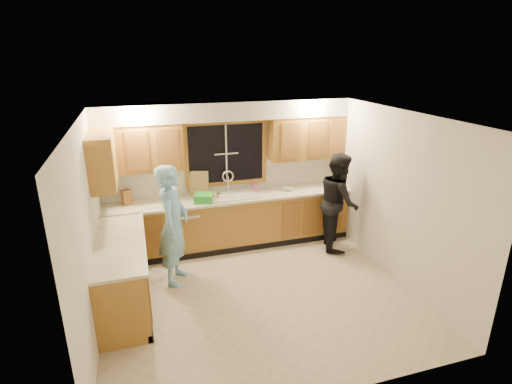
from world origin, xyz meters
TOP-DOWN VIEW (x-y plane):
  - floor at (0.00, 0.00)m, footprint 4.20×4.20m
  - ceiling at (0.00, 0.00)m, footprint 4.20×4.20m
  - wall_back at (0.00, 1.90)m, footprint 4.20×0.00m
  - wall_left at (-2.10, 0.00)m, footprint 0.00×3.80m
  - wall_right at (2.10, 0.00)m, footprint 0.00×3.80m
  - base_cabinets_back at (0.00, 1.60)m, footprint 4.20×0.60m
  - base_cabinets_left at (-1.80, 0.35)m, footprint 0.60×1.90m
  - countertop_back at (0.00, 1.58)m, footprint 4.20×0.63m
  - countertop_left at (-1.79, 0.35)m, footprint 0.63×1.90m
  - upper_cabinets_left at (-1.43, 1.73)m, footprint 1.35×0.33m
  - upper_cabinets_right at (1.43, 1.73)m, footprint 1.35×0.33m
  - upper_cabinets_return at (-1.94, 1.12)m, footprint 0.33×0.90m
  - soffit at (0.00, 1.72)m, footprint 4.20×0.35m
  - window_frame at (0.00, 1.89)m, footprint 1.44×0.03m
  - sink at (0.00, 1.60)m, footprint 0.86×0.52m
  - dishwasher at (-0.85, 1.59)m, footprint 0.60×0.56m
  - stove at (-1.80, -0.22)m, footprint 0.58×0.75m
  - man at (-1.06, 0.72)m, footprint 0.63×0.76m
  - woman at (1.75, 1.04)m, footprint 0.85×0.97m
  - knife_block at (-1.69, 1.73)m, footprint 0.17×0.16m
  - cutting_board at (-0.50, 1.82)m, footprint 0.33×0.20m
  - dish_crate at (-0.49, 1.48)m, footprint 0.36×0.35m
  - soap_bottle at (0.48, 1.77)m, footprint 0.08×0.08m
  - bowl at (1.04, 1.62)m, footprint 0.21×0.21m
  - can_left at (-0.37, 1.37)m, footprint 0.08×0.08m
  - can_right at (-0.23, 1.51)m, footprint 0.08×0.08m

SIDE VIEW (x-z plane):
  - floor at x=0.00m, z-range 0.00..0.00m
  - dishwasher at x=-0.85m, z-range 0.00..0.82m
  - base_cabinets_back at x=0.00m, z-range 0.00..0.88m
  - base_cabinets_left at x=-1.80m, z-range 0.00..0.88m
  - stove at x=-1.80m, z-range 0.00..0.90m
  - woman at x=1.75m, z-range 0.00..1.68m
  - sink at x=0.00m, z-range 0.58..1.15m
  - man at x=-1.06m, z-range 0.00..1.80m
  - countertop_back at x=0.00m, z-range 0.88..0.92m
  - countertop_left at x=-1.79m, z-range 0.88..0.92m
  - bowl at x=1.04m, z-range 0.92..0.97m
  - can_right at x=-0.23m, z-range 0.92..1.03m
  - can_left at x=-0.37m, z-range 0.92..1.04m
  - dish_crate at x=-0.49m, z-range 0.92..1.06m
  - soap_bottle at x=0.48m, z-range 0.92..1.09m
  - knife_block at x=-1.69m, z-range 0.92..1.17m
  - cutting_board at x=-0.50m, z-range 0.92..1.34m
  - wall_back at x=0.00m, z-range -0.85..3.35m
  - wall_left at x=-2.10m, z-range -0.65..3.15m
  - wall_right at x=2.10m, z-range -0.65..3.15m
  - window_frame at x=0.00m, z-range 1.03..2.17m
  - upper_cabinets_left at x=-1.43m, z-range 1.45..2.20m
  - upper_cabinets_right at x=1.43m, z-range 1.45..2.20m
  - upper_cabinets_return at x=-1.94m, z-range 1.45..2.20m
  - soffit at x=0.00m, z-range 2.20..2.50m
  - ceiling at x=0.00m, z-range 2.50..2.50m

